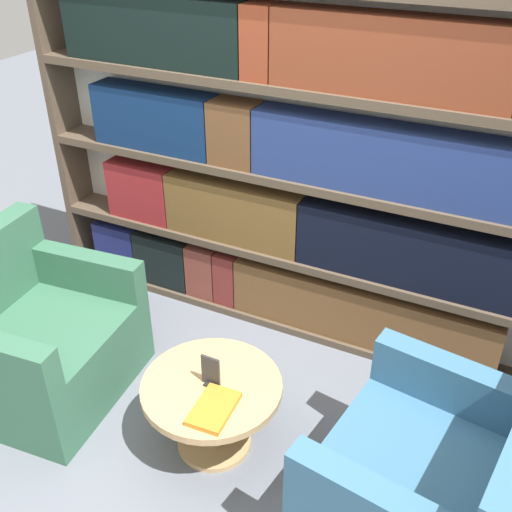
{
  "coord_description": "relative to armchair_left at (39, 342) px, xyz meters",
  "views": [
    {
      "loc": [
        1.25,
        -1.73,
        2.48
      ],
      "look_at": [
        0.12,
        0.58,
        0.87
      ],
      "focal_mm": 42.0,
      "sensor_mm": 36.0,
      "label": 1
    }
  ],
  "objects": [
    {
      "name": "ground_plane",
      "position": [
        0.96,
        -0.04,
        -0.32
      ],
      "size": [
        14.0,
        14.0,
        0.0
      ],
      "primitive_type": "plane",
      "color": "slate"
    },
    {
      "name": "bookshelf",
      "position": [
        1.0,
        1.19,
        0.71
      ],
      "size": [
        3.26,
        0.3,
        2.08
      ],
      "color": "silver",
      "rests_on": "ground_plane"
    },
    {
      "name": "armchair_left",
      "position": [
        0.0,
        0.0,
        0.0
      ],
      "size": [
        0.9,
        0.98,
        0.91
      ],
      "rotation": [
        0.0,
        0.0,
        1.67
      ],
      "color": "#336047",
      "rests_on": "ground_plane"
    },
    {
      "name": "armchair_right",
      "position": [
        2.16,
        -0.0,
        0.0
      ],
      "size": [
        0.94,
        1.01,
        0.91
      ],
      "rotation": [
        0.0,
        0.0,
        -1.72
      ],
      "color": "#386684",
      "rests_on": "ground_plane"
    },
    {
      "name": "coffee_table",
      "position": [
        1.08,
        0.05,
        -0.02
      ],
      "size": [
        0.69,
        0.69,
        0.42
      ],
      "color": "tan",
      "rests_on": "ground_plane"
    },
    {
      "name": "table_sign",
      "position": [
        1.08,
        0.05,
        0.17
      ],
      "size": [
        0.1,
        0.06,
        0.17
      ],
      "color": "black",
      "rests_on": "coffee_table"
    },
    {
      "name": "stray_book",
      "position": [
        1.17,
        -0.1,
        0.11
      ],
      "size": [
        0.19,
        0.28,
        0.03
      ],
      "color": "orange",
      "rests_on": "coffee_table"
    }
  ]
}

